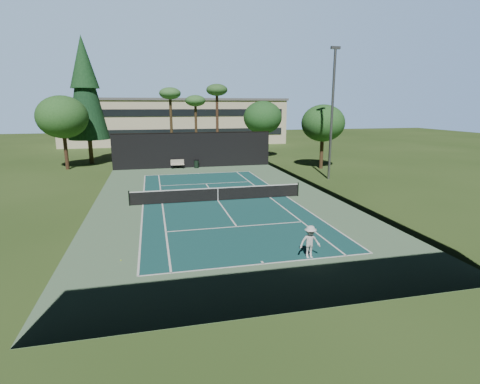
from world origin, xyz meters
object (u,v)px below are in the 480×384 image
at_px(tennis_ball_a, 121,260).
at_px(tennis_ball_d, 178,194).
at_px(tennis_ball_c, 258,193).
at_px(trash_bin, 196,164).
at_px(player, 310,242).
at_px(park_bench, 177,164).
at_px(tennis_ball_b, 202,197).
at_px(tennis_net, 218,194).

relative_size(tennis_ball_a, tennis_ball_d, 1.00).
relative_size(tennis_ball_c, trash_bin, 0.08).
relative_size(player, park_bench, 1.05).
distance_m(tennis_ball_a, trash_bin, 26.38).
height_order(tennis_ball_b, park_bench, park_bench).
bearing_deg(tennis_net, tennis_ball_a, -122.14).
bearing_deg(tennis_ball_d, tennis_ball_b, -33.15).
xyz_separation_m(tennis_ball_a, trash_bin, (6.52, 25.56, 0.45)).
height_order(player, trash_bin, player).
relative_size(tennis_ball_d, trash_bin, 0.06).
distance_m(tennis_ball_c, trash_bin, 14.33).
relative_size(tennis_net, park_bench, 8.60).
relative_size(tennis_ball_d, park_bench, 0.04).
bearing_deg(tennis_net, park_bench, 96.97).
distance_m(tennis_ball_b, park_bench, 14.26).
bearing_deg(tennis_ball_b, trash_bin, 85.07).
height_order(tennis_ball_b, tennis_ball_c, tennis_ball_c).
bearing_deg(park_bench, tennis_net, -83.03).
bearing_deg(park_bench, trash_bin, -3.81).
distance_m(tennis_ball_c, park_bench, 15.11).
xyz_separation_m(tennis_net, tennis_ball_a, (-6.30, -10.02, -0.53)).
relative_size(tennis_net, tennis_ball_b, 180.68).
distance_m(park_bench, trash_bin, 2.14).
bearing_deg(tennis_ball_c, tennis_ball_d, 170.80).
bearing_deg(trash_bin, tennis_ball_c, -76.47).
xyz_separation_m(tennis_ball_b, trash_bin, (1.22, 14.08, 0.44)).
xyz_separation_m(tennis_ball_d, park_bench, (0.89, 13.03, 0.52)).
distance_m(tennis_ball_d, park_bench, 13.08).
xyz_separation_m(tennis_net, player, (2.32, -11.65, 0.23)).
relative_size(tennis_net, player, 8.18).
bearing_deg(tennis_ball_b, tennis_ball_d, 146.85).
distance_m(player, tennis_ball_c, 13.34).
bearing_deg(trash_bin, tennis_ball_a, -104.30).
height_order(tennis_ball_a, trash_bin, trash_bin).
bearing_deg(tennis_ball_b, tennis_ball_a, -114.78).
distance_m(tennis_net, tennis_ball_d, 3.90).
xyz_separation_m(tennis_net, tennis_ball_b, (-1.00, 1.46, -0.52)).
bearing_deg(tennis_ball_c, tennis_ball_b, -178.08).
bearing_deg(park_bench, tennis_ball_b, -86.29).
height_order(player, tennis_ball_a, player).
xyz_separation_m(tennis_ball_a, tennis_ball_c, (9.87, 11.64, 0.01)).
height_order(tennis_net, tennis_ball_b, tennis_net).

